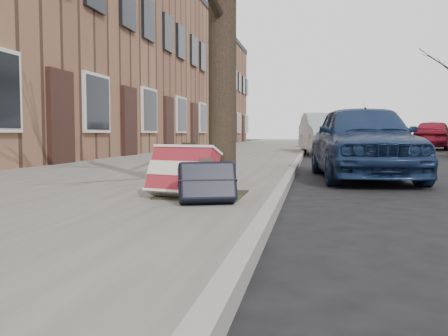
% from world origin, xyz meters
% --- Properties ---
extents(ground, '(120.00, 120.00, 0.00)m').
position_xyz_m(ground, '(0.00, 0.00, 0.00)').
color(ground, black).
rests_on(ground, ground).
extents(near_sidewalk, '(5.00, 70.00, 0.12)m').
position_xyz_m(near_sidewalk, '(-3.70, 15.00, 0.06)').
color(near_sidewalk, gray).
rests_on(near_sidewalk, ground).
extents(house_near, '(6.80, 40.00, 7.00)m').
position_xyz_m(house_near, '(-9.60, 16.00, 3.50)').
color(house_near, brown).
rests_on(house_near, ground).
extents(dirt_patch, '(0.85, 0.85, 0.02)m').
position_xyz_m(dirt_patch, '(-2.00, 1.20, 0.13)').
color(dirt_patch, black).
rests_on(dirt_patch, near_sidewalk).
extents(suitcase_red, '(0.76, 0.57, 0.52)m').
position_xyz_m(suitcase_red, '(-2.14, 0.92, 0.38)').
color(suitcase_red, maroon).
rests_on(suitcase_red, near_sidewalk).
extents(suitcase_navy, '(0.59, 0.46, 0.41)m').
position_xyz_m(suitcase_navy, '(-1.82, 0.56, 0.32)').
color(suitcase_navy, black).
rests_on(suitcase_navy, near_sidewalk).
extents(car_near_front, '(1.84, 3.87, 1.28)m').
position_xyz_m(car_near_front, '(-0.07, 4.79, 0.64)').
color(car_near_front, navy).
rests_on(car_near_front, ground).
extents(car_near_mid, '(2.16, 4.67, 1.48)m').
position_xyz_m(car_near_mid, '(-0.39, 13.94, 0.74)').
color(car_near_mid, '#AFB3B8').
rests_on(car_near_mid, ground).
extents(car_near_back, '(2.83, 5.05, 1.33)m').
position_xyz_m(car_near_back, '(0.02, 21.11, 0.67)').
color(car_near_back, '#3B3B40').
rests_on(car_near_back, ground).
extents(car_far_back, '(2.74, 4.32, 1.37)m').
position_xyz_m(car_far_back, '(4.60, 20.68, 0.68)').
color(car_far_back, maroon).
rests_on(car_far_back, ground).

